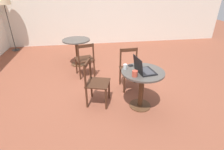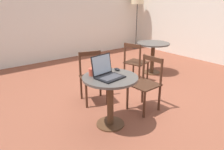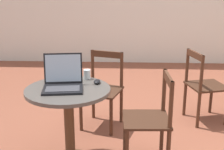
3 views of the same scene
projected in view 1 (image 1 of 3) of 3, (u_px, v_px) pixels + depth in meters
The scene contains 12 objects.
ground_plane at pixel (113, 85), 3.85m from camera, with size 16.00×16.00×0.00m, color brown.
wall_side at pixel (98, 5), 6.07m from camera, with size 0.06×9.40×2.70m.
cafe_table_near at pixel (142, 80), 2.96m from camera, with size 0.72×0.72×0.70m.
cafe_table_mid at pixel (77, 46), 4.64m from camera, with size 0.72×0.72×0.70m.
chair_near_right at pixel (130, 69), 3.63m from camera, with size 0.41×0.41×0.82m.
chair_near_back at pixel (96, 83), 3.11m from camera, with size 0.49×0.49×0.82m.
chair_mid_left at pixel (85, 60), 4.08m from camera, with size 0.49×0.49×0.82m.
floor_lamp at pixel (3, 2), 5.25m from camera, with size 0.40×0.40×1.70m.
laptop at pixel (143, 69), 2.82m from camera, with size 0.36×0.35×0.27m.
mouse at pixel (131, 65), 3.06m from camera, with size 0.06×0.10×0.03m.
mug at pixel (135, 73), 2.70m from camera, with size 0.13×0.09×0.10m.
drinking_glass at pixel (125, 67), 2.94m from camera, with size 0.06×0.06×0.09m.
Camera 1 is at (-3.27, 0.53, 1.96)m, focal length 28.00 mm.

